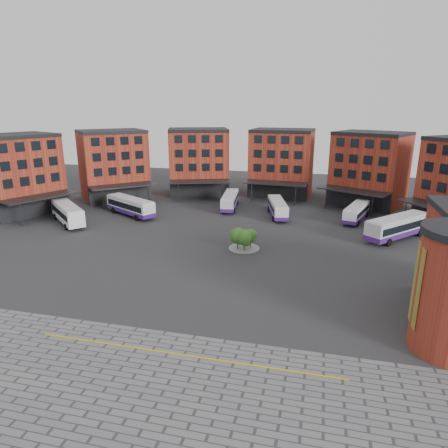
% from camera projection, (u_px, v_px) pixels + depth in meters
% --- Properties ---
extents(ground, '(160.00, 160.00, 0.00)m').
position_uv_depth(ground, '(207.00, 282.00, 46.08)').
color(ground, '#28282B').
rests_on(ground, ground).
extents(paving_zone, '(50.00, 22.00, 0.02)m').
position_uv_depth(paving_zone, '(142.00, 429.00, 25.15)').
color(paving_zone, slate).
rests_on(paving_zone, ground).
extents(yellow_line, '(26.00, 0.15, 0.02)m').
position_uv_depth(yellow_line, '(184.00, 355.00, 32.59)').
color(yellow_line, gold).
rests_on(yellow_line, paving_zone).
extents(main_building, '(94.14, 42.48, 14.60)m').
position_uv_depth(main_building, '(236.00, 169.00, 80.69)').
color(main_building, maroon).
rests_on(main_building, ground).
extents(tree_island, '(4.40, 4.40, 3.20)m').
position_uv_depth(tree_island, '(243.00, 238.00, 55.79)').
color(tree_island, gray).
rests_on(tree_island, ground).
extents(bus_a, '(10.53, 9.86, 3.33)m').
position_uv_depth(bus_a, '(68.00, 212.00, 68.29)').
color(bus_a, white).
rests_on(bus_a, ground).
extents(bus_b, '(11.53, 8.25, 3.32)m').
position_uv_depth(bus_b, '(130.00, 206.00, 73.25)').
color(bus_b, white).
rests_on(bus_b, ground).
extents(bus_c, '(3.65, 10.88, 3.01)m').
position_uv_depth(bus_c, '(230.00, 200.00, 78.24)').
color(bus_c, silver).
rests_on(bus_c, ground).
extents(bus_d, '(4.95, 10.77, 2.96)m').
position_uv_depth(bus_d, '(278.00, 208.00, 72.83)').
color(bus_d, silver).
rests_on(bus_d, ground).
extents(bus_e, '(5.25, 10.40, 2.86)m').
position_uv_depth(bus_e, '(356.00, 212.00, 70.17)').
color(bus_e, white).
rests_on(bus_e, ground).
extents(bus_f, '(10.52, 11.13, 3.51)m').
position_uv_depth(bus_f, '(398.00, 227.00, 60.44)').
color(bus_f, silver).
rests_on(bus_f, ground).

